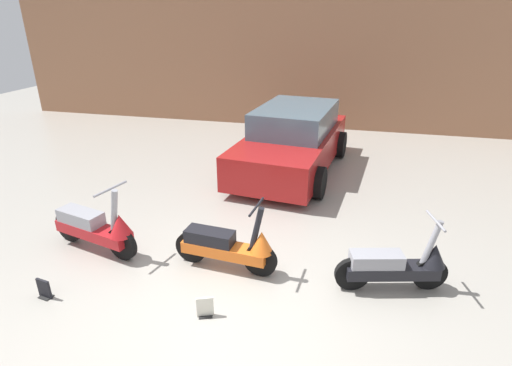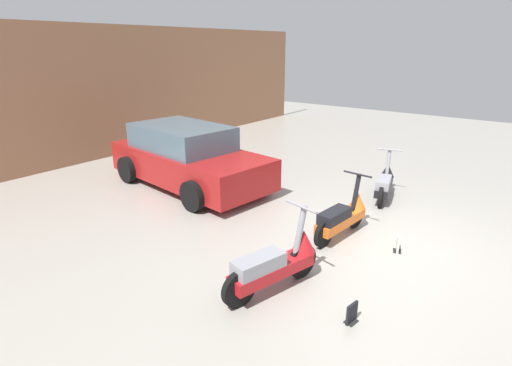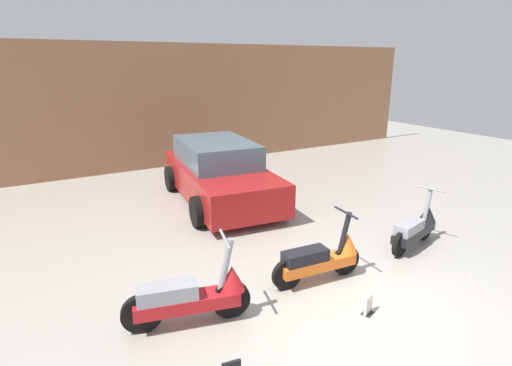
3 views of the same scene
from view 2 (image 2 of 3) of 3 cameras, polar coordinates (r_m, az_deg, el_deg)
ground_plane at (r=7.16m, az=17.67°, el=-8.08°), size 28.00×28.00×0.00m
wall_back at (r=12.26m, az=-22.86°, el=11.57°), size 19.60×0.12×3.72m
scooter_front_left at (r=5.46m, az=2.95°, el=-11.31°), size 1.58×0.71×1.12m
scooter_front_right at (r=7.09m, az=12.33°, el=-4.56°), size 1.50×0.54×1.05m
scooter_front_center at (r=9.05m, az=17.90°, el=0.09°), size 1.42×0.64×1.01m
car_rear_left at (r=9.49m, az=-9.73°, el=3.63°), size 2.37×4.33×1.41m
placard_near_left_scooter at (r=5.16m, az=13.52°, el=-17.75°), size 0.20×0.14×0.26m
placard_near_right_scooter at (r=6.89m, az=19.59°, el=-8.35°), size 0.20×0.17×0.26m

